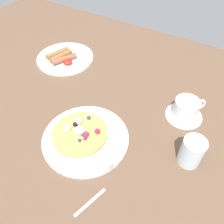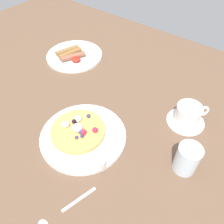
{
  "view_description": "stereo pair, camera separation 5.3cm",
  "coord_description": "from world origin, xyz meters",
  "px_view_note": "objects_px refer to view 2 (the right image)",
  "views": [
    {
      "loc": [
        0.34,
        -0.42,
        0.59
      ],
      "look_at": [
        0.07,
        0.01,
        0.04
      ],
      "focal_mm": 36.05,
      "sensor_mm": 36.0,
      "label": 1
    },
    {
      "loc": [
        0.39,
        -0.39,
        0.59
      ],
      "look_at": [
        0.07,
        0.01,
        0.04
      ],
      "focal_mm": 36.05,
      "sensor_mm": 36.0,
      "label": 2
    }
  ],
  "objects_px": {
    "syrup_ramekin": "(98,160)",
    "water_glass": "(187,159)",
    "pancake_plate": "(83,136)",
    "teaspoon": "(58,214)",
    "breakfast_plate": "(75,56)",
    "coffee_cup": "(188,114)",
    "coffee_saucer": "(185,121)"
  },
  "relations": [
    {
      "from": "coffee_cup",
      "to": "teaspoon",
      "type": "bearing_deg",
      "value": -104.09
    },
    {
      "from": "pancake_plate",
      "to": "breakfast_plate",
      "type": "xyz_separation_m",
      "value": [
        -0.35,
        0.32,
        -0.0
      ]
    },
    {
      "from": "water_glass",
      "to": "coffee_cup",
      "type": "bearing_deg",
      "value": 112.94
    },
    {
      "from": "coffee_cup",
      "to": "teaspoon",
      "type": "height_order",
      "value": "coffee_cup"
    },
    {
      "from": "pancake_plate",
      "to": "teaspoon",
      "type": "relative_size",
      "value": 1.71
    },
    {
      "from": "breakfast_plate",
      "to": "teaspoon",
      "type": "distance_m",
      "value": 0.7
    },
    {
      "from": "pancake_plate",
      "to": "teaspoon",
      "type": "height_order",
      "value": "pancake_plate"
    },
    {
      "from": "water_glass",
      "to": "breakfast_plate",
      "type": "bearing_deg",
      "value": 161.43
    },
    {
      "from": "coffee_saucer",
      "to": "coffee_cup",
      "type": "bearing_deg",
      "value": 47.82
    },
    {
      "from": "water_glass",
      "to": "pancake_plate",
      "type": "bearing_deg",
      "value": -162.1
    },
    {
      "from": "coffee_cup",
      "to": "water_glass",
      "type": "bearing_deg",
      "value": -67.06
    },
    {
      "from": "coffee_saucer",
      "to": "coffee_cup",
      "type": "distance_m",
      "value": 0.04
    },
    {
      "from": "syrup_ramekin",
      "to": "water_glass",
      "type": "bearing_deg",
      "value": 35.92
    },
    {
      "from": "syrup_ramekin",
      "to": "breakfast_plate",
      "type": "height_order",
      "value": "syrup_ramekin"
    },
    {
      "from": "syrup_ramekin",
      "to": "breakfast_plate",
      "type": "distance_m",
      "value": 0.58
    },
    {
      "from": "breakfast_plate",
      "to": "water_glass",
      "type": "distance_m",
      "value": 0.68
    },
    {
      "from": "coffee_saucer",
      "to": "coffee_cup",
      "type": "height_order",
      "value": "coffee_cup"
    },
    {
      "from": "syrup_ramekin",
      "to": "water_glass",
      "type": "xyz_separation_m",
      "value": [
        0.2,
        0.14,
        0.02
      ]
    },
    {
      "from": "teaspoon",
      "to": "water_glass",
      "type": "distance_m",
      "value": 0.37
    },
    {
      "from": "syrup_ramekin",
      "to": "coffee_saucer",
      "type": "height_order",
      "value": "syrup_ramekin"
    },
    {
      "from": "water_glass",
      "to": "teaspoon",
      "type": "bearing_deg",
      "value": -121.31
    },
    {
      "from": "breakfast_plate",
      "to": "coffee_saucer",
      "type": "bearing_deg",
      "value": -5.28
    },
    {
      "from": "pancake_plate",
      "to": "coffee_saucer",
      "type": "xyz_separation_m",
      "value": [
        0.23,
        0.26,
        -0.0
      ]
    },
    {
      "from": "coffee_saucer",
      "to": "coffee_cup",
      "type": "xyz_separation_m",
      "value": [
        0.0,
        0.0,
        0.04
      ]
    },
    {
      "from": "pancake_plate",
      "to": "coffee_saucer",
      "type": "relative_size",
      "value": 2.16
    },
    {
      "from": "pancake_plate",
      "to": "syrup_ramekin",
      "type": "bearing_deg",
      "value": -24.17
    },
    {
      "from": "coffee_saucer",
      "to": "syrup_ramekin",
      "type": "bearing_deg",
      "value": -112.44
    },
    {
      "from": "coffee_cup",
      "to": "breakfast_plate",
      "type": "bearing_deg",
      "value": 174.85
    },
    {
      "from": "breakfast_plate",
      "to": "water_glass",
      "type": "bearing_deg",
      "value": -18.57
    },
    {
      "from": "coffee_cup",
      "to": "teaspoon",
      "type": "relative_size",
      "value": 0.62
    },
    {
      "from": "breakfast_plate",
      "to": "coffee_cup",
      "type": "bearing_deg",
      "value": -5.15
    },
    {
      "from": "coffee_saucer",
      "to": "water_glass",
      "type": "bearing_deg",
      "value": -66.59
    }
  ]
}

